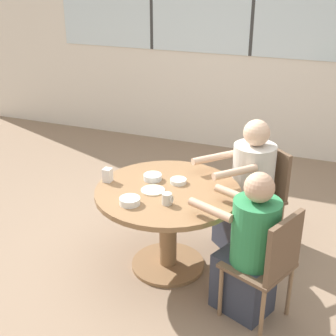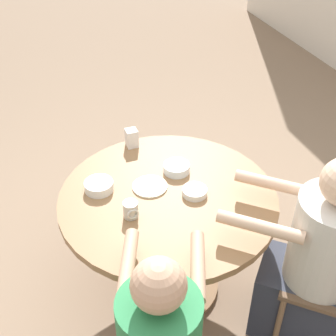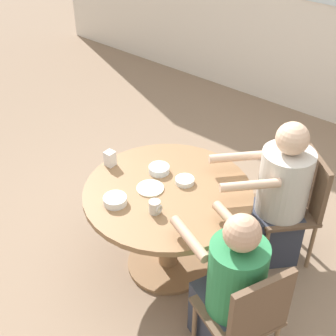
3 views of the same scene
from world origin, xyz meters
The scene contains 9 objects.
ground_plane centered at (0.00, 0.00, 0.00)m, with size 16.00×16.00×0.00m, color #8C725B.
dining_table centered at (0.00, 0.00, 0.53)m, with size 1.13×1.13×0.71m.
person_woman_green_shirt centered at (0.51, 0.57, 0.51)m, with size 0.69×0.71×1.15m.
coffee_mug centered at (0.08, -0.22, 0.75)m, with size 0.08×0.07×0.09m.
milk_carton_small centered at (-0.50, -0.04, 0.76)m, with size 0.07×0.07×0.11m.
bowl_white_shallow centered at (-0.18, 0.12, 0.73)m, with size 0.14×0.14×0.05m.
bowl_cereal centered at (-0.17, -0.32, 0.73)m, with size 0.15×0.15×0.05m.
bowl_fruit centered at (0.04, 0.13, 0.72)m, with size 0.13×0.13×0.03m.
plate_tortillas centered at (-0.10, -0.07, 0.71)m, with size 0.18×0.18×0.01m.
Camera 2 is at (1.70, -0.63, 2.27)m, focal length 50.00 mm.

